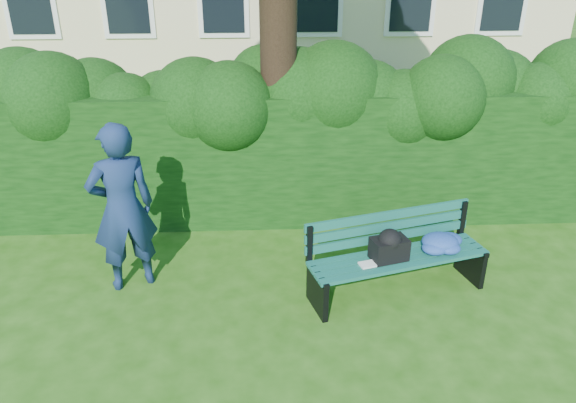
{
  "coord_description": "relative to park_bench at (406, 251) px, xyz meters",
  "views": [
    {
      "loc": [
        -0.27,
        -5.02,
        3.65
      ],
      "look_at": [
        0.0,
        0.6,
        0.95
      ],
      "focal_mm": 35.0,
      "sensor_mm": 36.0,
      "label": 1
    }
  ],
  "objects": [
    {
      "name": "ground",
      "position": [
        -1.27,
        -0.23,
        -0.5
      ],
      "size": [
        80.0,
        80.0,
        0.0
      ],
      "primitive_type": "plane",
      "color": "#21530E",
      "rests_on": "ground"
    },
    {
      "name": "hedge",
      "position": [
        -1.27,
        1.97,
        0.4
      ],
      "size": [
        10.0,
        1.0,
        1.8
      ],
      "color": "black",
      "rests_on": "ground"
    },
    {
      "name": "park_bench",
      "position": [
        0.0,
        0.0,
        0.0
      ],
      "size": [
        2.07,
        1.08,
        0.89
      ],
      "rotation": [
        0.0,
        0.0,
        0.28
      ],
      "color": "#0F4D41",
      "rests_on": "ground"
    },
    {
      "name": "man_reading",
      "position": [
        -3.07,
        0.26,
        0.47
      ],
      "size": [
        0.83,
        0.7,
        1.93
      ],
      "primitive_type": "imported",
      "rotation": [
        0.0,
        0.0,
        3.55
      ],
      "color": "navy",
      "rests_on": "ground"
    }
  ]
}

